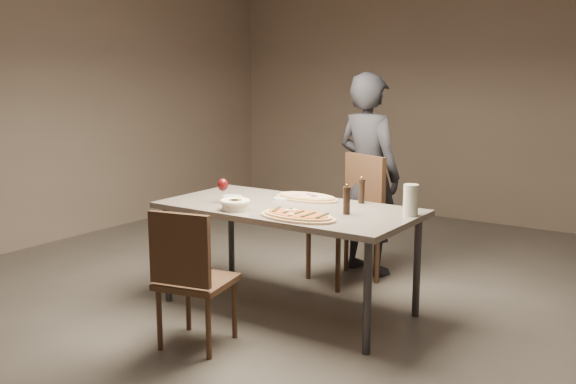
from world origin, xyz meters
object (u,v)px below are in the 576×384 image
Objects in this scene: chair_near at (190,272)px; chair_far at (352,211)px; dining_table at (288,214)px; pepper_mill_left at (361,191)px; ham_pizza at (307,197)px; diner at (368,174)px; carafe at (411,200)px; zucchini_pizza at (298,216)px; bread_basket at (235,203)px.

chair_far reaches higher than chair_near.
dining_table is at bearing 71.50° from chair_near.
pepper_mill_left is at bearing 147.04° from chair_far.
diner is (0.08, 0.83, 0.07)m from ham_pizza.
chair_near is at bearing 107.54° from chair_far.
zucchini_pizza is at bearing -139.75° from carafe.
pepper_mill_left reaches higher than bread_basket.
carafe reaches higher than zucchini_pizza.
bread_basket is at bearing -165.34° from zucchini_pizza.
carafe is at bearing 13.46° from dining_table.
ham_pizza is 0.84m from diner.
carafe is 0.20× the size of chair_far.
diner is at bearing -67.41° from chair_far.
bread_basket is 0.12× the size of diner.
diner reaches higher than ham_pizza.
pepper_mill_left is at bearing 91.89° from zucchini_pizza.
diner is (0.15, 2.02, 0.35)m from chair_near.
chair_far is (0.28, 1.16, -0.22)m from bread_basket.
diner is (-0.21, 1.39, 0.07)m from zucchini_pizza.
dining_table is 2.06× the size of chair_near.
zucchini_pizza is 0.49m from bread_basket.
chair_near is (-0.10, -0.90, -0.20)m from dining_table.
carafe reaches higher than pepper_mill_left.
diner is at bearing 78.86° from bread_basket.
chair_near is at bearing -110.29° from pepper_mill_left.
chair_far is at bearing 86.38° from dining_table.
chair_near is 2.05m from diner.
bread_basket is 0.92m from pepper_mill_left.
chair_far is (0.05, 0.85, -0.12)m from dining_table.
pepper_mill_left reaches higher than zucchini_pizza.
bread_basket is 1.45m from diner.
pepper_mill_left reaches higher than dining_table.
carafe is 1.05m from chair_far.
bread_basket is 0.24× the size of chair_near.
diner reaches higher than pepper_mill_left.
carafe is at bearing 25.62° from bread_basket.
zucchini_pizza is 0.53× the size of chair_far.
chair_far reaches higher than carafe.
bread_basket is 0.68m from chair_near.
dining_table is 0.86m from chair_far.
zucchini_pizza is (0.26, -0.28, 0.07)m from dining_table.
carafe is (0.83, 0.20, 0.16)m from dining_table.
carafe is 1.20m from diner.
diner reaches higher than chair_near.
carafe is (0.85, -0.08, 0.09)m from ham_pizza.
ham_pizza is 2.65× the size of pepper_mill_left.
ham_pizza is at bearing 94.85° from dining_table.
dining_table is 0.39m from zucchini_pizza.
dining_table is at bearing 108.92° from chair_far.
chair_near is at bearing 99.13° from diner.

